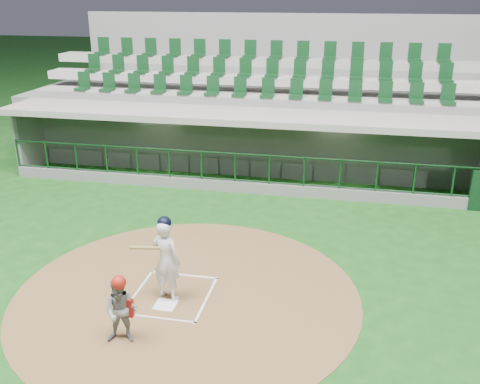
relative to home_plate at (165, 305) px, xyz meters
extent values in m
plane|color=#134514|center=(0.00, 0.70, -0.02)|extent=(120.00, 120.00, 0.00)
cylinder|color=brown|center=(0.30, 0.50, -0.02)|extent=(7.20, 7.20, 0.01)
cube|color=white|center=(0.00, 0.00, 0.00)|extent=(0.43, 0.43, 0.02)
cube|color=white|center=(-0.75, 0.40, 0.00)|extent=(0.05, 1.80, 0.01)
cube|color=white|center=(0.75, 0.40, 0.00)|extent=(0.05, 1.80, 0.01)
cube|color=white|center=(0.00, 1.25, 0.00)|extent=(1.55, 0.05, 0.01)
cube|color=silver|center=(0.00, -0.45, 0.00)|extent=(1.55, 0.05, 0.01)
cube|color=slate|center=(0.00, 8.20, -0.57)|extent=(15.00, 3.00, 0.10)
cube|color=slate|center=(0.00, 9.80, 0.83)|extent=(15.00, 0.20, 2.70)
cube|color=beige|center=(0.00, 9.68, 1.08)|extent=(13.50, 0.04, 0.90)
cube|color=slate|center=(-7.50, 8.20, 0.83)|extent=(0.20, 3.00, 2.70)
cube|color=gray|center=(0.00, 7.95, 2.28)|extent=(15.40, 3.50, 0.20)
cube|color=slate|center=(0.00, 6.65, 0.13)|extent=(15.00, 0.15, 0.40)
cube|color=black|center=(0.00, 6.65, 1.70)|extent=(15.00, 0.01, 0.95)
cube|color=brown|center=(0.00, 9.25, -0.30)|extent=(12.75, 0.40, 0.45)
cube|color=white|center=(-3.00, 8.20, 2.15)|extent=(1.30, 0.35, 0.04)
cube|color=white|center=(3.00, 8.20, 2.15)|extent=(1.30, 0.35, 0.04)
imported|color=maroon|center=(-4.30, 8.82, 0.43)|extent=(1.26, 0.77, 1.90)
imported|color=#B01219|center=(-2.73, 8.98, 0.30)|extent=(1.05, 0.73, 1.65)
imported|color=#B5131A|center=(1.26, 8.85, 0.39)|extent=(0.97, 0.72, 1.82)
imported|color=maroon|center=(3.60, 9.12, 0.33)|extent=(1.65, 0.96, 1.69)
cube|color=slate|center=(0.00, 11.45, 1.13)|extent=(17.00, 6.50, 2.50)
cube|color=gray|center=(0.00, 9.95, 2.28)|extent=(16.60, 0.95, 0.30)
cube|color=#AAA499|center=(0.00, 10.90, 2.83)|extent=(16.60, 0.95, 0.30)
cube|color=gray|center=(0.00, 11.85, 3.38)|extent=(16.60, 0.95, 0.30)
cube|color=slate|center=(0.00, 14.80, 2.50)|extent=(17.00, 0.25, 5.05)
imported|color=white|center=(-0.04, 0.30, 0.86)|extent=(0.73, 0.59, 1.74)
sphere|color=black|center=(-0.04, 0.30, 1.67)|extent=(0.28, 0.28, 0.28)
cylinder|color=tan|center=(-0.29, 0.05, 1.23)|extent=(0.58, 0.79, 0.39)
imported|color=gray|center=(-0.36, -1.25, 0.62)|extent=(0.68, 0.56, 1.25)
sphere|color=#AB1C12|center=(-0.36, -1.25, 1.19)|extent=(0.26, 0.26, 0.26)
cube|color=#A41311|center=(-0.36, -1.10, 0.60)|extent=(0.32, 0.10, 0.35)
camera|label=1|loc=(3.35, -8.75, 5.94)|focal=40.00mm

